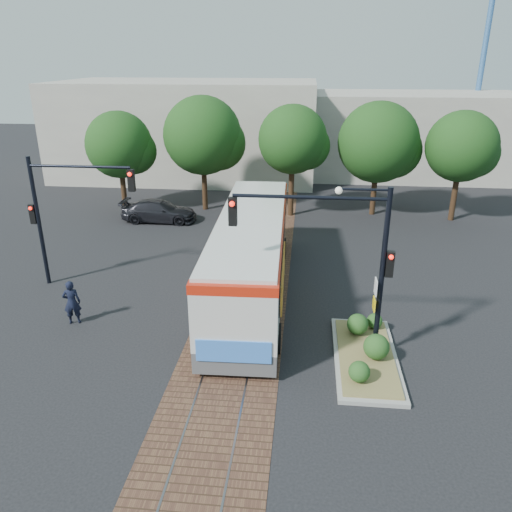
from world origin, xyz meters
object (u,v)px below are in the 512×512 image
at_px(officer, 72,302).
at_px(parked_car, 159,211).
at_px(traffic_island, 366,350).
at_px(signal_pole_left, 60,205).
at_px(signal_pole_main, 346,247).
at_px(city_bus, 251,251).

relative_size(officer, parked_car, 0.38).
relative_size(traffic_island, parked_car, 1.08).
distance_m(traffic_island, parked_car, 18.81).
bearing_deg(signal_pole_left, traffic_island, -20.36).
relative_size(signal_pole_main, parked_car, 1.25).
xyz_separation_m(signal_pole_main, parked_car, (-10.79, 14.60, -3.46)).
xyz_separation_m(city_bus, traffic_island, (4.66, -4.89, -1.67)).
bearing_deg(traffic_island, parked_car, 128.65).
xyz_separation_m(traffic_island, parked_car, (-11.75, 14.69, 0.37)).
distance_m(city_bus, parked_car, 12.17).
relative_size(traffic_island, signal_pole_left, 0.87).
bearing_deg(signal_pole_left, officer, -63.68).
height_order(city_bus, officer, city_bus).
height_order(signal_pole_left, parked_car, signal_pole_left).
height_order(officer, parked_car, officer).
xyz_separation_m(city_bus, signal_pole_main, (3.70, -4.80, 2.15)).
height_order(city_bus, signal_pole_main, signal_pole_main).
distance_m(traffic_island, officer, 11.54).
bearing_deg(officer, signal_pole_main, 155.48).
distance_m(signal_pole_main, parked_car, 18.48).
bearing_deg(officer, signal_pole_left, -81.27).
relative_size(signal_pole_left, parked_car, 1.25).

